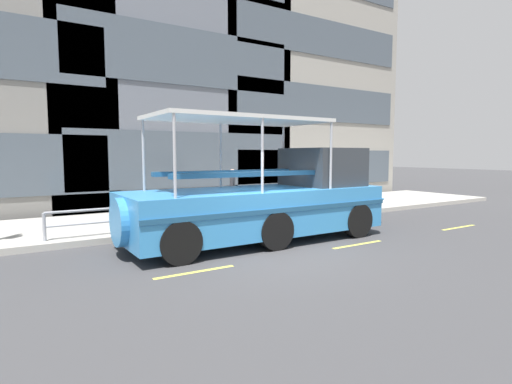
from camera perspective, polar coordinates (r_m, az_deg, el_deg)
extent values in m
plane|color=#3D3D3F|center=(10.45, 2.02, -8.24)|extent=(120.00, 120.00, 0.00)
cube|color=#A8A59E|center=(15.29, -10.00, -3.64)|extent=(32.00, 4.80, 0.18)
cube|color=#B2ADA3|center=(13.06, -5.78, -5.12)|extent=(32.00, 0.18, 0.18)
cube|color=#DBD64C|center=(8.70, -8.56, -11.08)|extent=(1.80, 0.12, 0.01)
cube|color=#DBD64C|center=(11.45, 14.13, -7.18)|extent=(1.80, 0.12, 0.01)
cube|color=#DBD64C|center=(15.25, 26.64, -4.48)|extent=(1.80, 0.12, 0.01)
cube|color=#4C5660|center=(18.22, -9.27, 4.54)|extent=(10.25, 0.06, 2.44)
cube|color=#4C5660|center=(18.70, -9.49, 18.27)|extent=(10.25, 0.06, 2.44)
cube|color=#9E998E|center=(28.70, 1.25, 24.93)|extent=(11.71, 11.44, 24.15)
cube|color=#4C5660|center=(22.50, 9.38, 3.41)|extent=(10.78, 0.06, 1.90)
cube|color=#4C5660|center=(22.66, 9.52, 12.17)|extent=(10.78, 0.06, 1.90)
cube|color=#4C5660|center=(23.32, 9.66, 20.61)|extent=(10.78, 0.06, 1.90)
cylinder|color=#9EA0A8|center=(13.40, -5.07, -1.26)|extent=(10.37, 0.07, 0.07)
cylinder|color=#9EA0A8|center=(13.45, -5.06, -2.82)|extent=(10.37, 0.06, 0.06)
cylinder|color=#9EA0A8|center=(12.00, -27.65, -4.41)|extent=(0.09, 0.09, 0.74)
cylinder|color=#9EA0A8|center=(12.26, -19.57, -3.91)|extent=(0.09, 0.09, 0.74)
cylinder|color=#9EA0A8|center=(12.75, -11.97, -3.37)|extent=(0.09, 0.09, 0.74)
cylinder|color=#9EA0A8|center=(13.45, -5.06, -2.82)|extent=(0.09, 0.09, 0.74)
cylinder|color=#9EA0A8|center=(14.32, 1.09, -2.30)|extent=(0.09, 0.09, 0.74)
cylinder|color=#9EA0A8|center=(15.34, 6.48, -1.83)|extent=(0.09, 0.09, 0.74)
cylinder|color=#9EA0A8|center=(16.47, 11.16, -1.40)|extent=(0.09, 0.09, 0.74)
cylinder|color=#4C4F54|center=(16.98, 9.33, 1.75)|extent=(0.08, 0.08, 2.46)
cube|color=navy|center=(16.91, 9.49, 4.72)|extent=(0.60, 0.04, 0.76)
cube|color=white|center=(16.90, 9.54, 4.72)|extent=(0.24, 0.01, 0.36)
cube|color=#388CD1|center=(11.42, 0.13, -2.57)|extent=(7.42, 2.54, 1.21)
cone|color=#388CD1|center=(14.38, 15.56, -1.13)|extent=(1.67, 1.15, 1.15)
cylinder|color=#388CD1|center=(9.95, -18.22, -4.03)|extent=(0.37, 1.15, 1.15)
cube|color=navy|center=(10.35, 3.99, -2.56)|extent=(7.42, 0.04, 0.12)
sphere|color=white|center=(14.69, 16.65, -0.84)|extent=(0.22, 0.22, 0.22)
cube|color=#33383D|center=(12.79, 9.28, 3.52)|extent=(1.86, 2.13, 1.15)
cube|color=silver|center=(11.07, -2.34, 10.19)|extent=(4.82, 2.34, 0.10)
cylinder|color=#B2B2B7|center=(13.22, 3.86, 5.15)|extent=(0.07, 0.07, 1.85)
cylinder|color=#B2B2B7|center=(11.50, 10.50, 5.05)|extent=(0.07, 0.07, 1.85)
cylinder|color=#B2B2B7|center=(12.00, -5.02, 5.13)|extent=(0.07, 0.07, 1.85)
cylinder|color=#B2B2B7|center=(10.08, 0.90, 5.11)|extent=(0.07, 0.07, 1.85)
cylinder|color=#B2B2B7|center=(11.13, -15.57, 4.94)|extent=(0.07, 0.07, 1.85)
cylinder|color=#B2B2B7|center=(9.02, -11.39, 4.98)|extent=(0.07, 0.07, 1.85)
cube|color=navy|center=(11.57, -3.83, 2.77)|extent=(4.44, 0.28, 0.12)
cube|color=navy|center=(10.52, -0.63, 2.53)|extent=(4.44, 0.28, 0.12)
cylinder|color=black|center=(14.04, 7.13, -2.70)|extent=(1.00, 0.28, 1.00)
cylinder|color=black|center=(12.36, 14.07, -3.92)|extent=(1.00, 0.28, 1.00)
cylinder|color=black|center=(12.38, -3.53, -3.75)|extent=(1.00, 0.28, 1.00)
cylinder|color=black|center=(10.43, 2.75, -5.47)|extent=(1.00, 0.28, 1.00)
cylinder|color=black|center=(11.37, -15.09, -4.75)|extent=(1.00, 0.28, 1.00)
cylinder|color=black|center=(9.20, -10.67, -7.01)|extent=(1.00, 0.28, 1.00)
cylinder|color=black|center=(16.31, 5.74, -1.17)|extent=(0.11, 0.11, 0.87)
cylinder|color=black|center=(16.39, 5.22, -1.13)|extent=(0.11, 0.11, 0.87)
cube|color=#38383D|center=(16.28, 5.50, 1.43)|extent=(0.30, 0.37, 0.61)
cylinder|color=#38383D|center=(16.18, 6.16, 1.29)|extent=(0.08, 0.08, 0.55)
cylinder|color=#38383D|center=(16.39, 4.85, 1.36)|extent=(0.08, 0.08, 0.55)
sphere|color=beige|center=(16.26, 5.52, 3.01)|extent=(0.24, 0.24, 0.24)
cylinder|color=#47423D|center=(14.69, -3.32, -1.86)|extent=(0.11, 0.11, 0.87)
cylinder|color=#47423D|center=(14.52, -3.33, -1.95)|extent=(0.11, 0.11, 0.87)
cube|color=#38383D|center=(14.53, -3.34, 1.00)|extent=(0.33, 0.38, 0.62)
cylinder|color=#38383D|center=(14.75, -3.32, 0.94)|extent=(0.08, 0.08, 0.55)
cylinder|color=#38383D|center=(14.32, -3.35, 0.81)|extent=(0.08, 0.08, 0.55)
sphere|color=tan|center=(14.50, -3.35, 2.78)|extent=(0.24, 0.24, 0.24)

